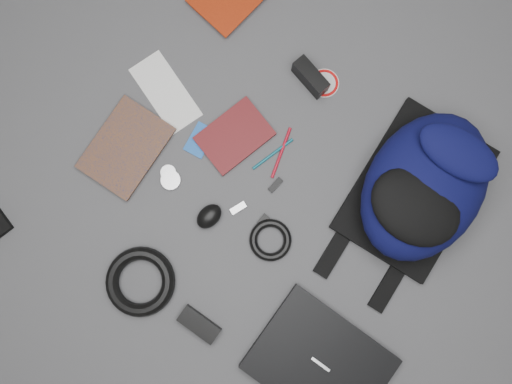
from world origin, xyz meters
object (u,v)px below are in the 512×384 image
Objects in this scene: laptop at (320,363)px; comic_book at (100,131)px; compact_camera at (310,77)px; dvd_case at (235,136)px; power_brick at (199,324)px; backpack at (425,186)px; mouse at (209,216)px.

laptop is 1.40× the size of comic_book.
dvd_case is at bearing -93.05° from compact_camera.
backpack is at bearing 66.89° from power_brick.
compact_camera reaches higher than mouse.
dvd_case is 0.54m from power_brick.
compact_camera reaches higher than comic_book.
laptop is 2.98× the size of power_brick.
compact_camera is (-0.42, 0.10, -0.07)m from backpack.
comic_book is at bearing 153.34° from power_brick.
laptop is at bearing 18.01° from power_brick.
laptop is at bearing -87.99° from backpack.
dvd_case is 1.68× the size of power_brick.
backpack is at bearing 52.94° from mouse.
compact_camera reaches higher than laptop.
comic_book reaches higher than dvd_case.
backpack is 0.71m from power_brick.
comic_book is at bearing 169.66° from laptop.
dvd_case is at bearing 114.99° from power_brick.
comic_book is 1.27× the size of dvd_case.
backpack is at bearing 95.82° from laptop.
power_brick is (-0.33, -0.10, -0.00)m from laptop.
laptop is 0.35m from power_brick.
power_brick is at bearing -116.37° from backpack.
mouse is at bearing -76.22° from compact_camera.
laptop is at bearing -18.00° from dvd_case.
laptop is 0.67m from dvd_case.
compact_camera is 0.76m from power_brick.
compact_camera is at bearing 99.54° from mouse.
mouse reaches higher than laptop.
backpack reaches higher than compact_camera.
laptop is 0.50m from mouse.
comic_book is 3.14× the size of mouse.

